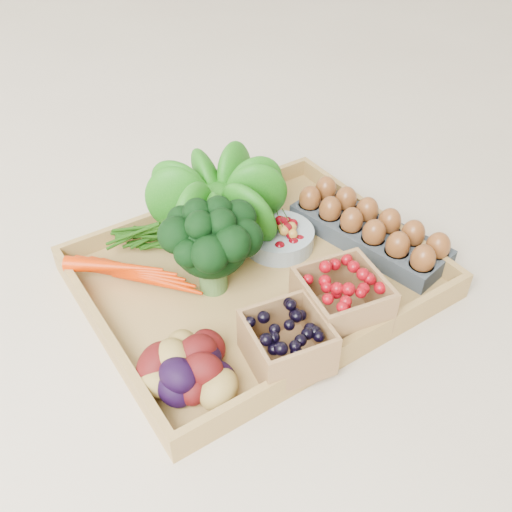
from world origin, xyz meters
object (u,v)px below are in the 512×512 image
broccoli (212,260)px  cherry_bowl (279,238)px  tray (256,279)px  egg_carton (368,235)px

broccoli → cherry_bowl: broccoli is taller
tray → cherry_bowl: bearing=30.3°
tray → egg_carton: bearing=-9.0°
tray → cherry_bowl: (0.08, 0.05, 0.02)m
tray → broccoli: size_ratio=3.55×
broccoli → tray: bearing=-11.9°
cherry_bowl → egg_carton: size_ratio=0.43×
broccoli → egg_carton: 0.30m
broccoli → cherry_bowl: bearing=11.5°
tray → broccoli: (-0.07, 0.02, 0.07)m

